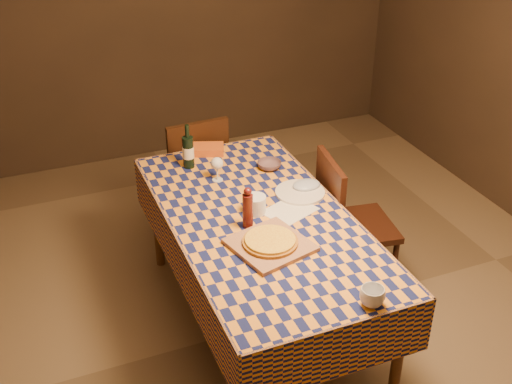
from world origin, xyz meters
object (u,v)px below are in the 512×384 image
dining_table (259,229)px  pizza (270,241)px  bowl (269,165)px  chair_far (194,171)px  chair_right (346,219)px  cutting_board (270,245)px  white_plate (300,192)px  wine_bottle (188,151)px

dining_table → pizza: (-0.06, -0.27, 0.11)m
bowl → chair_far: bearing=117.7°
pizza → chair_right: bearing=31.4°
dining_table → bowl: bowl is taller
pizza → chair_far: chair_far is taller
chair_far → cutting_board: bearing=-90.6°
white_plate → chair_far: (-0.35, 0.93, -0.26)m
pizza → chair_far: bearing=89.4°
dining_table → chair_far: chair_far is taller
chair_right → bowl: bearing=136.4°
white_plate → chair_far: chair_far is taller
cutting_board → chair_right: (0.68, 0.42, -0.26)m
pizza → white_plate: pizza is taller
chair_far → chair_right: 1.15m
bowl → white_plate: 0.35m
cutting_board → chair_far: chair_far is taller
pizza → bowl: bearing=67.0°
dining_table → chair_right: (0.63, 0.15, -0.17)m
pizza → chair_right: 0.85m
dining_table → wine_bottle: wine_bottle is taller
dining_table → white_plate: size_ratio=6.51×
cutting_board → wine_bottle: 0.98m
pizza → bowl: 0.83m
cutting_board → pizza: bearing=0.0°
dining_table → pizza: bearing=-101.5°
wine_bottle → chair_far: size_ratio=0.30×
pizza → chair_far: (0.01, 1.35, -0.28)m
bowl → chair_right: bearing=-43.6°
dining_table → cutting_board: 0.29m
wine_bottle → dining_table: bearing=-75.6°
chair_right → pizza: bearing=-148.6°
cutting_board → wine_bottle: (-0.12, 0.97, 0.09)m
cutting_board → wine_bottle: size_ratio=1.26×
white_plate → cutting_board: bearing=-131.2°
cutting_board → pizza: size_ratio=1.02×
wine_bottle → white_plate: (0.49, -0.55, -0.10)m
pizza → wine_bottle: bearing=97.3°
wine_bottle → chair_right: 1.04m
bowl → chair_right: size_ratio=0.16×
dining_table → chair_right: size_ratio=1.98×
dining_table → pizza: 0.30m
pizza → wine_bottle: 0.98m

